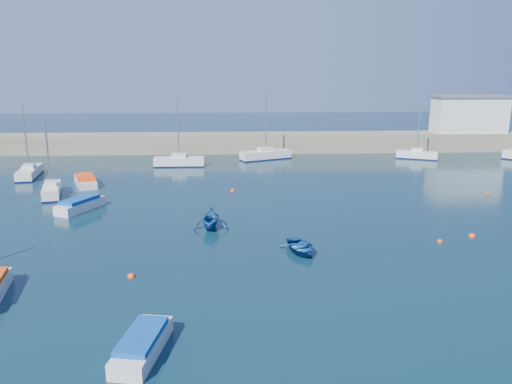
{
  "coord_description": "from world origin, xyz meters",
  "views": [
    {
      "loc": [
        -4.17,
        -24.91,
        11.77
      ],
      "look_at": [
        -2.25,
        15.64,
        1.6
      ],
      "focal_mm": 35.0,
      "sensor_mm": 36.0,
      "label": 1
    }
  ],
  "objects_px": {
    "dinghy_center": "(301,247)",
    "sailboat_7": "(417,154)",
    "dinghy_left": "(211,218)",
    "sailboat_4": "(29,172)",
    "sailboat_3": "(52,190)",
    "motorboat_2": "(85,181)",
    "motorboat_1": "(80,205)",
    "harbor_office": "(469,115)",
    "sailboat_5": "(179,161)",
    "motorboat_3": "(142,344)",
    "sailboat_6": "(266,155)"
  },
  "relations": [
    {
      "from": "sailboat_6",
      "to": "sailboat_3",
      "type": "bearing_deg",
      "value": 106.92
    },
    {
      "from": "sailboat_7",
      "to": "motorboat_2",
      "type": "height_order",
      "value": "sailboat_7"
    },
    {
      "from": "sailboat_3",
      "to": "motorboat_3",
      "type": "xyz_separation_m",
      "value": [
        13.15,
        -27.31,
        -0.13
      ]
    },
    {
      "from": "sailboat_4",
      "to": "dinghy_center",
      "type": "distance_m",
      "value": 36.31
    },
    {
      "from": "harbor_office",
      "to": "sailboat_3",
      "type": "relative_size",
      "value": 1.42
    },
    {
      "from": "motorboat_2",
      "to": "motorboat_3",
      "type": "height_order",
      "value": "motorboat_2"
    },
    {
      "from": "dinghy_center",
      "to": "sailboat_4",
      "type": "bearing_deg",
      "value": 123.55
    },
    {
      "from": "harbor_office",
      "to": "sailboat_5",
      "type": "relative_size",
      "value": 1.23
    },
    {
      "from": "sailboat_5",
      "to": "motorboat_2",
      "type": "xyz_separation_m",
      "value": [
        -8.58,
        -9.79,
        -0.15
      ]
    },
    {
      "from": "sailboat_7",
      "to": "dinghy_left",
      "type": "distance_m",
      "value": 38.45
    },
    {
      "from": "sailboat_5",
      "to": "dinghy_center",
      "type": "relative_size",
      "value": 2.49
    },
    {
      "from": "sailboat_3",
      "to": "sailboat_5",
      "type": "distance_m",
      "value": 17.54
    },
    {
      "from": "sailboat_3",
      "to": "dinghy_left",
      "type": "relative_size",
      "value": 2.28
    },
    {
      "from": "harbor_office",
      "to": "dinghy_left",
      "type": "bearing_deg",
      "value": -135.57
    },
    {
      "from": "sailboat_7",
      "to": "dinghy_center",
      "type": "xyz_separation_m",
      "value": [
        -19.97,
        -33.48,
        -0.24
      ]
    },
    {
      "from": "sailboat_6",
      "to": "sailboat_7",
      "type": "bearing_deg",
      "value": -115.53
    },
    {
      "from": "dinghy_left",
      "to": "sailboat_5",
      "type": "bearing_deg",
      "value": 107.0
    },
    {
      "from": "dinghy_left",
      "to": "sailboat_4",
      "type": "bearing_deg",
      "value": 142.97
    },
    {
      "from": "sailboat_5",
      "to": "motorboat_2",
      "type": "bearing_deg",
      "value": 138.23
    },
    {
      "from": "sailboat_6",
      "to": "motorboat_1",
      "type": "bearing_deg",
      "value": 119.9
    },
    {
      "from": "sailboat_4",
      "to": "harbor_office",
      "type": "bearing_deg",
      "value": 6.55
    },
    {
      "from": "motorboat_1",
      "to": "dinghy_center",
      "type": "height_order",
      "value": "motorboat_1"
    },
    {
      "from": "sailboat_5",
      "to": "sailboat_7",
      "type": "bearing_deg",
      "value": -83.73
    },
    {
      "from": "sailboat_3",
      "to": "sailboat_7",
      "type": "height_order",
      "value": "sailboat_3"
    },
    {
      "from": "dinghy_center",
      "to": "harbor_office",
      "type": "bearing_deg",
      "value": 39.46
    },
    {
      "from": "sailboat_7",
      "to": "dinghy_center",
      "type": "height_order",
      "value": "sailboat_7"
    },
    {
      "from": "motorboat_2",
      "to": "motorboat_3",
      "type": "xyz_separation_m",
      "value": [
        11.24,
        -31.59,
        -0.02
      ]
    },
    {
      "from": "sailboat_7",
      "to": "harbor_office",
      "type": "bearing_deg",
      "value": -31.89
    },
    {
      "from": "sailboat_7",
      "to": "motorboat_1",
      "type": "distance_m",
      "value": 43.7
    },
    {
      "from": "sailboat_5",
      "to": "dinghy_left",
      "type": "distance_m",
      "value": 25.1
    },
    {
      "from": "harbor_office",
      "to": "motorboat_2",
      "type": "bearing_deg",
      "value": -157.6
    },
    {
      "from": "sailboat_5",
      "to": "motorboat_1",
      "type": "relative_size",
      "value": 1.72
    },
    {
      "from": "sailboat_4",
      "to": "dinghy_left",
      "type": "height_order",
      "value": "sailboat_4"
    },
    {
      "from": "harbor_office",
      "to": "sailboat_5",
      "type": "bearing_deg",
      "value": -165.49
    },
    {
      "from": "sailboat_5",
      "to": "motorboat_1",
      "type": "height_order",
      "value": "sailboat_5"
    },
    {
      "from": "sailboat_6",
      "to": "sailboat_5",
      "type": "bearing_deg",
      "value": 87.82
    },
    {
      "from": "dinghy_center",
      "to": "sailboat_7",
      "type": "bearing_deg",
      "value": 45.09
    },
    {
      "from": "harbor_office",
      "to": "motorboat_3",
      "type": "relative_size",
      "value": 2.32
    },
    {
      "from": "sailboat_5",
      "to": "dinghy_center",
      "type": "height_order",
      "value": "sailboat_5"
    },
    {
      "from": "motorboat_2",
      "to": "motorboat_1",
      "type": "bearing_deg",
      "value": -99.18
    },
    {
      "from": "motorboat_2",
      "to": "dinghy_left",
      "type": "distance_m",
      "value": 20.02
    },
    {
      "from": "harbor_office",
      "to": "motorboat_3",
      "type": "bearing_deg",
      "value": -126.25
    },
    {
      "from": "sailboat_6",
      "to": "dinghy_center",
      "type": "bearing_deg",
      "value": 156.32
    },
    {
      "from": "harbor_office",
      "to": "dinghy_left",
      "type": "distance_m",
      "value": 50.4
    },
    {
      "from": "sailboat_5",
      "to": "motorboat_3",
      "type": "height_order",
      "value": "sailboat_5"
    },
    {
      "from": "harbor_office",
      "to": "dinghy_center",
      "type": "distance_m",
      "value": 50.38
    },
    {
      "from": "motorboat_2",
      "to": "dinghy_center",
      "type": "relative_size",
      "value": 1.59
    },
    {
      "from": "sailboat_4",
      "to": "motorboat_2",
      "type": "height_order",
      "value": "sailboat_4"
    },
    {
      "from": "sailboat_3",
      "to": "motorboat_2",
      "type": "distance_m",
      "value": 4.68
    },
    {
      "from": "sailboat_5",
      "to": "motorboat_1",
      "type": "distance_m",
      "value": 20.18
    }
  ]
}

